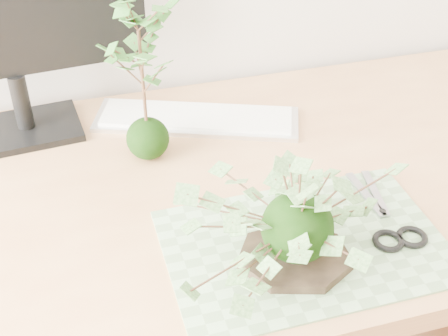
{
  "coord_description": "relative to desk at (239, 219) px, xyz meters",
  "views": [
    {
      "loc": [
        -0.21,
        0.42,
        1.39
      ],
      "look_at": [
        0.0,
        1.14,
        0.84
      ],
      "focal_mm": 50.0,
      "sensor_mm": 36.0,
      "label": 1
    }
  ],
  "objects": [
    {
      "name": "ivy_kokedama",
      "position": [
        0.02,
        -0.21,
        0.21
      ],
      "size": [
        0.36,
        0.36,
        0.2
      ],
      "rotation": [
        0.0,
        0.0,
        -0.3
      ],
      "color": "black",
      "rests_on": "stone_dish"
    },
    {
      "name": "desk",
      "position": [
        0.0,
        0.0,
        0.0
      ],
      "size": [
        1.6,
        0.7,
        0.74
      ],
      "color": "tan",
      "rests_on": "ground_plane"
    },
    {
      "name": "maple_kokedama",
      "position": [
        -0.14,
        0.11,
        0.31
      ],
      "size": [
        0.21,
        0.21,
        0.32
      ],
      "rotation": [
        0.0,
        0.0,
        -0.27
      ],
      "color": "black",
      "rests_on": "desk"
    },
    {
      "name": "keyboard",
      "position": [
        -0.03,
        0.2,
        0.1
      ],
      "size": [
        0.41,
        0.25,
        0.02
      ],
      "rotation": [
        0.0,
        0.0,
        -0.37
      ],
      "color": "silver",
      "rests_on": "desk"
    },
    {
      "name": "cutting_mat",
      "position": [
        0.05,
        -0.18,
        0.09
      ],
      "size": [
        0.42,
        0.28,
        0.0
      ],
      "primitive_type": "cube",
      "rotation": [
        0.0,
        0.0,
        0.01
      ],
      "color": "#698E5E",
      "rests_on": "desk"
    },
    {
      "name": "stone_dish",
      "position": [
        0.02,
        -0.21,
        0.1
      ],
      "size": [
        0.21,
        0.21,
        0.01
      ],
      "primitive_type": "cylinder",
      "rotation": [
        0.0,
        0.0,
        -0.29
      ],
      "color": "black",
      "rests_on": "cutting_mat"
    },
    {
      "name": "monitor",
      "position": [
        -0.34,
        0.26,
        0.34
      ],
      "size": [
        0.49,
        0.16,
        0.43
      ],
      "rotation": [
        0.0,
        0.0,
        0.09
      ],
      "color": "black",
      "rests_on": "desk"
    },
    {
      "name": "scissors",
      "position": [
        0.19,
        -0.19,
        0.1
      ],
      "size": [
        0.09,
        0.2,
        0.01
      ],
      "rotation": [
        0.0,
        0.0,
        -0.06
      ],
      "color": "gray",
      "rests_on": "cutting_mat"
    }
  ]
}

